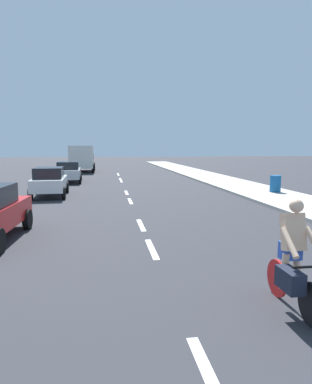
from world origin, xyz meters
The scene contains 16 objects.
ground_plane centered at (0.00, 20.00, 0.00)m, with size 160.00×160.00×0.00m, color #2D2D33.
sidewalk_strip centered at (7.68, 22.00, 0.07)m, with size 3.60×80.00×0.14m, color #B2ADA3.
lane_stripe_1 centered at (0.00, 4.32, 0.00)m, with size 0.16×1.80×0.01m, color white.
lane_stripe_2 centered at (0.00, 9.48, 0.00)m, with size 0.16×1.80×0.01m, color white.
lane_stripe_3 centered at (0.00, 12.27, 0.00)m, with size 0.16×1.80×0.01m, color white.
lane_stripe_4 centered at (0.00, 17.58, 0.00)m, with size 0.16×1.80×0.01m, color white.
lane_stripe_5 centered at (0.00, 20.82, 0.00)m, with size 0.16×1.80×0.01m, color white.
lane_stripe_6 centered at (0.00, 27.78, 0.00)m, with size 0.16×1.80×0.01m, color white.
lane_stripe_7 centered at (0.00, 29.73, 0.00)m, with size 0.16×1.80×0.01m, color white.
lane_stripe_8 centered at (0.00, 34.18, 0.00)m, with size 0.16×1.80×0.01m, color white.
lane_stripe_9 centered at (0.00, 35.50, 0.00)m, with size 0.16×1.80×0.01m, color white.
cyclist centered at (1.77, 5.78, 0.83)m, with size 0.62×1.71×1.82m.
parked_car_white centered at (-4.18, 19.91, 0.83)m, with size 1.94×3.91×1.57m.
parked_car_silver centered at (-3.98, 27.45, 0.84)m, with size 2.08×4.19×1.57m.
delivery_truck centered at (-3.74, 38.87, 1.50)m, with size 2.75×6.27×2.80m.
trash_bin_far centered at (8.22, 18.86, 0.61)m, with size 0.60×0.60×0.93m, color #14518C.
Camera 1 is at (-1.13, 0.88, 2.62)m, focal length 32.14 mm.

